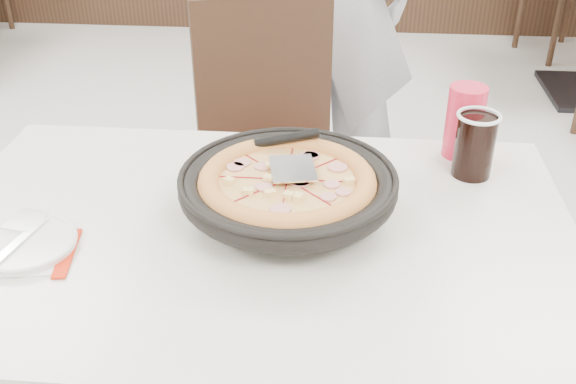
# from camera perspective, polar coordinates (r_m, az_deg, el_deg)

# --- Properties ---
(main_table) EXTENTS (1.21, 0.81, 0.75)m
(main_table) POSITION_cam_1_polar(r_m,az_deg,el_deg) (1.49, -2.65, -15.10)
(main_table) COLOR silver
(main_table) RESTS_ON floor
(chair_far) EXTENTS (0.54, 0.54, 0.95)m
(chair_far) POSITION_cam_1_polar(r_m,az_deg,el_deg) (1.99, -0.75, 1.67)
(chair_far) COLOR black
(chair_far) RESTS_ON floor
(trivet) EXTENTS (0.13, 0.13, 0.04)m
(trivet) POSITION_cam_1_polar(r_m,az_deg,el_deg) (1.27, 1.08, -1.33)
(trivet) COLOR black
(trivet) RESTS_ON main_table
(pizza_pan) EXTENTS (0.33, 0.33, 0.01)m
(pizza_pan) POSITION_cam_1_polar(r_m,az_deg,el_deg) (1.26, 0.00, -0.31)
(pizza_pan) COLOR black
(pizza_pan) RESTS_ON trivet
(pizza) EXTENTS (0.32, 0.32, 0.02)m
(pizza) POSITION_cam_1_polar(r_m,az_deg,el_deg) (1.25, -0.07, 0.21)
(pizza) COLOR #D58C46
(pizza) RESTS_ON pizza_pan
(pizza_server) EXTENTS (0.10, 0.12, 0.00)m
(pizza_server) POSITION_cam_1_polar(r_m,az_deg,el_deg) (1.25, 0.41, 2.03)
(pizza_server) COLOR white
(pizza_server) RESTS_ON pizza
(napkin) EXTENTS (0.16, 0.16, 0.00)m
(napkin) POSITION_cam_1_polar(r_m,az_deg,el_deg) (1.27, -21.31, -4.70)
(napkin) COLOR white
(napkin) RESTS_ON main_table
(side_plate) EXTENTS (0.17, 0.17, 0.01)m
(side_plate) POSITION_cam_1_polar(r_m,az_deg,el_deg) (1.27, -21.26, -4.16)
(side_plate) COLOR white
(side_plate) RESTS_ON napkin
(fork) EXTENTS (0.05, 0.18, 0.00)m
(fork) POSITION_cam_1_polar(r_m,az_deg,el_deg) (1.27, -22.09, -4.12)
(fork) COLOR white
(fork) RESTS_ON side_plate
(cola_glass) EXTENTS (0.08, 0.08, 0.13)m
(cola_glass) POSITION_cam_1_polar(r_m,az_deg,el_deg) (1.44, 15.50, 3.71)
(cola_glass) COLOR black
(cola_glass) RESTS_ON main_table
(red_cup) EXTENTS (0.08, 0.08, 0.16)m
(red_cup) POSITION_cam_1_polar(r_m,az_deg,el_deg) (1.51, 14.71, 5.78)
(red_cup) COLOR red
(red_cup) RESTS_ON main_table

